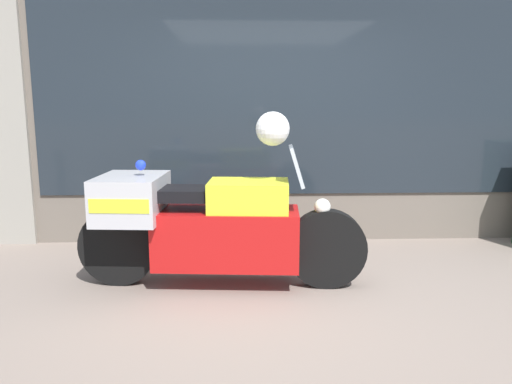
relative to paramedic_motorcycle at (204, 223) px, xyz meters
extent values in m
plane|color=gray|center=(0.68, -0.42, -0.56)|extent=(60.00, 60.00, 0.00)
cube|color=#6B6056|center=(0.68, 1.58, 1.53)|extent=(6.98, 0.40, 4.18)
cube|color=#1E262D|center=(1.06, 1.37, 1.58)|extent=(5.92, 0.02, 3.18)
cube|color=slate|center=(1.02, 1.59, -0.28)|extent=(5.70, 0.30, 0.55)
cube|color=silver|center=(1.02, 1.73, 0.74)|extent=(5.70, 0.02, 1.53)
cube|color=beige|center=(1.02, 1.59, 1.50)|extent=(5.70, 0.30, 0.03)
cube|color=#195623|center=(-0.79, 1.59, 1.54)|extent=(0.18, 0.04, 0.05)
cube|color=navy|center=(1.02, 1.59, 1.54)|extent=(0.18, 0.04, 0.05)
cube|color=maroon|center=(2.83, 1.59, 1.54)|extent=(0.18, 0.04, 0.05)
cube|color=orange|center=(-0.33, 1.53, 0.13)|extent=(0.19, 0.04, 0.27)
cube|color=red|center=(2.37, 1.53, 0.13)|extent=(0.19, 0.01, 0.27)
cylinder|color=black|center=(1.04, -0.08, -0.22)|extent=(0.69, 0.19, 0.68)
cylinder|color=black|center=(-0.75, 0.06, -0.22)|extent=(0.69, 0.19, 0.68)
cube|color=#B71414|center=(0.19, -0.02, -0.13)|extent=(1.26, 0.61, 0.48)
cube|color=yellow|center=(0.38, -0.03, 0.22)|extent=(0.70, 0.51, 0.28)
cube|color=black|center=(-0.09, 0.01, 0.25)|extent=(0.74, 0.44, 0.10)
cube|color=#B7B7BC|center=(-0.62, 0.05, 0.21)|extent=(0.59, 0.75, 0.38)
cube|color=yellow|center=(-0.62, 0.05, 0.21)|extent=(0.53, 0.75, 0.11)
cube|color=#B2BCC6|center=(0.78, -0.06, 0.49)|extent=(0.16, 0.37, 0.33)
sphere|color=white|center=(1.00, -0.08, 0.15)|extent=(0.14, 0.14, 0.14)
sphere|color=blue|center=(-0.53, 0.04, 0.49)|extent=(0.09, 0.09, 0.09)
sphere|color=white|center=(0.58, -0.05, 0.80)|extent=(0.28, 0.28, 0.28)
camera|label=1|loc=(0.28, -4.15, 1.02)|focal=35.00mm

